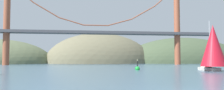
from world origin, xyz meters
The scene contains 5 objects.
headland_right centered at (60.00, 135.00, 0.00)m, with size 79.67×44.00×33.10m, color #425138.
headland_center centered at (5.00, 135.00, 0.00)m, with size 66.07×44.00×37.30m, color #6B664C.
suspension_bridge centered at (0.00, 95.00, 16.50)m, with size 114.08×6.00×37.57m.
sailboat_crimson_sail centered at (19.94, 31.07, 5.15)m, with size 5.73×8.86×10.81m.
channel_buoy centered at (5.50, 38.56, 0.37)m, with size 1.10×1.10×2.64m.
Camera 1 is at (-8.24, -17.16, 2.44)m, focal length 39.54 mm.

